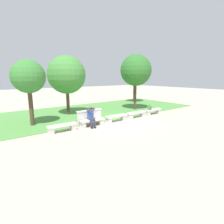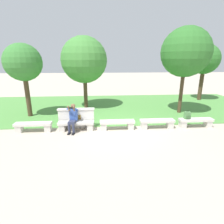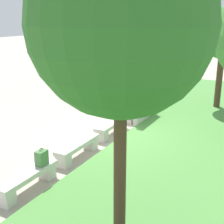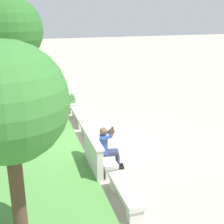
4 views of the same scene
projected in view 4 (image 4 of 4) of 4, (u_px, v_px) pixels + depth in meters
The scene contains 11 objects.
ground_plane at pixel (90, 141), 11.38m from camera, with size 80.00×80.00×0.00m, color #B2A593.
bench_main at pixel (125, 193), 7.66m from camera, with size 1.69×0.40×0.45m.
bench_near at pixel (104, 158), 9.48m from camera, with size 1.69×0.40×0.45m.
bench_mid at pixel (90, 134), 11.29m from camera, with size 1.69×0.40×0.45m.
bench_far at pixel (79, 116), 13.10m from camera, with size 1.69×0.40×0.45m.
bench_end at pixel (71, 103), 14.91m from camera, with size 1.69×0.40×0.45m.
backrest_wall_with_plaque at pixel (93, 153), 9.31m from camera, with size 1.79×0.24×1.01m.
person_photographer at pixel (107, 146), 9.25m from camera, with size 0.52×0.77×1.32m.
backpack at pixel (72, 99), 14.37m from camera, with size 0.28×0.24×0.43m.
tree_behind_wall at pixel (9, 30), 13.40m from camera, with size 2.89×2.89×5.16m.
tree_left_background at pixel (8, 105), 5.14m from camera, with size 2.07×2.07×4.18m.
Camera 4 is at (-10.24, 2.21, 4.64)m, focal length 50.00 mm.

